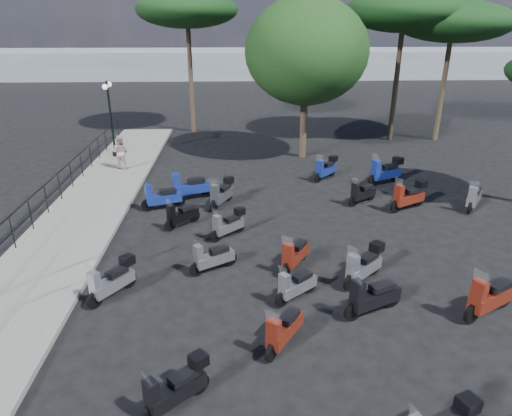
{
  "coord_description": "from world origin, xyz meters",
  "views": [
    {
      "loc": [
        -0.65,
        -10.92,
        7.02
      ],
      "look_at": [
        -0.16,
        2.6,
        1.2
      ],
      "focal_mm": 32.0,
      "sensor_mm": 36.0,
      "label": 1
    }
  ],
  "objects_px": {
    "scooter_21": "(362,193)",
    "scooter_9": "(212,258)",
    "scooter_7": "(284,330)",
    "scooter_8": "(296,286)",
    "scooter_11": "(190,187)",
    "scooter_4": "(162,198)",
    "scooter_20": "(409,197)",
    "scooter_2": "(112,281)",
    "scooter_1": "(176,389)",
    "scooter_24": "(490,298)",
    "pine_1": "(453,22)",
    "scooter_15": "(295,255)",
    "pine_0": "(404,11)",
    "scooter_19": "(364,266)",
    "lamp_post_2": "(111,114)",
    "scooter_10": "(182,216)",
    "pedestrian_far": "(121,152)",
    "broadleaf_tree": "(306,52)",
    "scooter_26": "(386,172)",
    "scooter_14": "(372,297)",
    "scooter_16": "(326,169)",
    "scooter_3": "(228,225)",
    "pine_2": "(187,10)",
    "scooter_25": "(474,198)",
    "scooter_5": "(222,194)"
  },
  "relations": [
    {
      "from": "scooter_21",
      "to": "scooter_9",
      "type": "bearing_deg",
      "value": 95.48
    },
    {
      "from": "scooter_7",
      "to": "scooter_8",
      "type": "distance_m",
      "value": 1.9
    },
    {
      "from": "scooter_11",
      "to": "scooter_21",
      "type": "height_order",
      "value": "scooter_11"
    },
    {
      "from": "scooter_4",
      "to": "scooter_21",
      "type": "relative_size",
      "value": 1.27
    },
    {
      "from": "scooter_20",
      "to": "scooter_2",
      "type": "bearing_deg",
      "value": 90.58
    },
    {
      "from": "scooter_1",
      "to": "scooter_24",
      "type": "xyz_separation_m",
      "value": [
        7.43,
        2.67,
        0.04
      ]
    },
    {
      "from": "scooter_8",
      "to": "pine_1",
      "type": "relative_size",
      "value": 0.16
    },
    {
      "from": "scooter_15",
      "to": "scooter_1",
      "type": "bearing_deg",
      "value": 93.17
    },
    {
      "from": "pine_0",
      "to": "pine_1",
      "type": "relative_size",
      "value": 1.07
    },
    {
      "from": "scooter_11",
      "to": "scooter_19",
      "type": "xyz_separation_m",
      "value": [
        5.47,
        -6.4,
        -0.01
      ]
    },
    {
      "from": "lamp_post_2",
      "to": "scooter_24",
      "type": "relative_size",
      "value": 2.27
    },
    {
      "from": "scooter_9",
      "to": "scooter_10",
      "type": "bearing_deg",
      "value": -9.21
    },
    {
      "from": "pedestrian_far",
      "to": "broadleaf_tree",
      "type": "relative_size",
      "value": 0.21
    },
    {
      "from": "scooter_2",
      "to": "scooter_21",
      "type": "distance_m",
      "value": 10.33
    },
    {
      "from": "scooter_20",
      "to": "scooter_26",
      "type": "height_order",
      "value": "scooter_26"
    },
    {
      "from": "scooter_14",
      "to": "scooter_16",
      "type": "bearing_deg",
      "value": -28.63
    },
    {
      "from": "scooter_20",
      "to": "scooter_26",
      "type": "relative_size",
      "value": 0.94
    },
    {
      "from": "scooter_2",
      "to": "scooter_16",
      "type": "relative_size",
      "value": 1.1
    },
    {
      "from": "scooter_7",
      "to": "scooter_3",
      "type": "bearing_deg",
      "value": -42.63
    },
    {
      "from": "scooter_14",
      "to": "scooter_10",
      "type": "bearing_deg",
      "value": 20.15
    },
    {
      "from": "scooter_24",
      "to": "pine_2",
      "type": "relative_size",
      "value": 0.2
    },
    {
      "from": "scooter_14",
      "to": "pine_0",
      "type": "xyz_separation_m",
      "value": [
        5.72,
        17.0,
        6.58
      ]
    },
    {
      "from": "scooter_9",
      "to": "scooter_24",
      "type": "height_order",
      "value": "scooter_24"
    },
    {
      "from": "scooter_2",
      "to": "scooter_24",
      "type": "xyz_separation_m",
      "value": [
        9.58,
        -1.15,
        0.03
      ]
    },
    {
      "from": "scooter_15",
      "to": "pine_1",
      "type": "bearing_deg",
      "value": -92.45
    },
    {
      "from": "lamp_post_2",
      "to": "scooter_2",
      "type": "xyz_separation_m",
      "value": [
        3.04,
        -12.69,
        -1.84
      ]
    },
    {
      "from": "scooter_24",
      "to": "scooter_26",
      "type": "bearing_deg",
      "value": -30.46
    },
    {
      "from": "scooter_15",
      "to": "broadleaf_tree",
      "type": "distance_m",
      "value": 12.48
    },
    {
      "from": "scooter_8",
      "to": "scooter_20",
      "type": "xyz_separation_m",
      "value": [
        5.02,
        5.86,
        0.12
      ]
    },
    {
      "from": "scooter_25",
      "to": "pine_1",
      "type": "xyz_separation_m",
      "value": [
        2.72,
        10.37,
        6.1
      ]
    },
    {
      "from": "scooter_9",
      "to": "scooter_25",
      "type": "bearing_deg",
      "value": -97.72
    },
    {
      "from": "scooter_3",
      "to": "scooter_15",
      "type": "xyz_separation_m",
      "value": [
        2.0,
        -2.16,
        0.0
      ]
    },
    {
      "from": "scooter_24",
      "to": "lamp_post_2",
      "type": "bearing_deg",
      "value": 13.54
    },
    {
      "from": "scooter_5",
      "to": "scooter_19",
      "type": "distance_m",
      "value": 7.03
    },
    {
      "from": "scooter_1",
      "to": "scooter_3",
      "type": "distance_m",
      "value": 7.33
    },
    {
      "from": "scooter_7",
      "to": "scooter_2",
      "type": "bearing_deg",
      "value": 7.68
    },
    {
      "from": "scooter_20",
      "to": "scooter_8",
      "type": "bearing_deg",
      "value": 110.59
    },
    {
      "from": "pedestrian_far",
      "to": "scooter_1",
      "type": "relative_size",
      "value": 1.27
    },
    {
      "from": "pine_0",
      "to": "pine_1",
      "type": "xyz_separation_m",
      "value": [
        2.71,
        -0.13,
        -0.52
      ]
    },
    {
      "from": "scooter_5",
      "to": "scooter_9",
      "type": "distance_m",
      "value": 4.94
    },
    {
      "from": "scooter_4",
      "to": "scooter_8",
      "type": "distance_m",
      "value": 7.65
    },
    {
      "from": "scooter_9",
      "to": "scooter_1",
      "type": "bearing_deg",
      "value": 144.0
    },
    {
      "from": "scooter_4",
      "to": "scooter_10",
      "type": "bearing_deg",
      "value": -168.99
    },
    {
      "from": "scooter_8",
      "to": "pine_0",
      "type": "height_order",
      "value": "pine_0"
    },
    {
      "from": "scooter_10",
      "to": "scooter_21",
      "type": "distance_m",
      "value": 7.17
    },
    {
      "from": "pedestrian_far",
      "to": "scooter_4",
      "type": "bearing_deg",
      "value": 131.43
    },
    {
      "from": "scooter_10",
      "to": "pine_0",
      "type": "bearing_deg",
      "value": -87.98
    },
    {
      "from": "scooter_11",
      "to": "scooter_16",
      "type": "height_order",
      "value": "scooter_11"
    },
    {
      "from": "scooter_14",
      "to": "scooter_19",
      "type": "height_order",
      "value": "scooter_14"
    },
    {
      "from": "scooter_24",
      "to": "scooter_14",
      "type": "bearing_deg",
      "value": 58.22
    }
  ]
}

